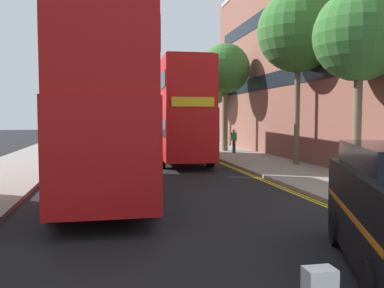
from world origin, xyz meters
TOP-DOWN VIEW (x-y plane):
  - sidewalk_right at (6.50, 16.00)m, footprint 4.00×80.00m
  - kerb_line_outer at (4.40, 14.00)m, footprint 0.10×56.00m
  - kerb_line_inner at (4.24, 14.00)m, footprint 0.10×56.00m
  - double_decker_bus_away at (-2.01, 13.25)m, footprint 2.82×10.81m
  - double_decker_bus_oncoming at (2.06, 23.24)m, footprint 3.00×10.86m
  - pedestrian_far at (6.50, 26.34)m, footprint 0.34×0.22m
  - street_tree_near at (7.47, 13.50)m, footprint 3.49×3.49m
  - street_tree_mid at (7.66, 19.12)m, footprint 4.18×4.18m
  - street_tree_far at (6.90, 34.81)m, footprint 3.72×3.72m
  - street_tree_distant at (6.45, 28.43)m, footprint 3.59×3.59m
  - townhouse_terrace_right at (13.50, 23.48)m, footprint 10.08×28.00m

SIDE VIEW (x-z plane):
  - kerb_line_outer at x=4.40m, z-range 0.00..0.01m
  - kerb_line_inner at x=4.24m, z-range 0.00..0.01m
  - sidewalk_right at x=6.50m, z-range 0.00..0.14m
  - pedestrian_far at x=6.50m, z-range 0.18..1.80m
  - double_decker_bus_away at x=-2.01m, z-range 0.21..5.85m
  - double_decker_bus_oncoming at x=2.06m, z-range 0.21..5.85m
  - street_tree_far at x=6.90m, z-range 1.83..9.04m
  - street_tree_near at x=7.47m, z-range 2.01..9.30m
  - street_tree_distant at x=6.45m, z-range 2.17..9.95m
  - townhouse_terrace_right at x=13.50m, z-range 0.00..13.10m
  - street_tree_mid at x=7.66m, z-range 2.48..11.40m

